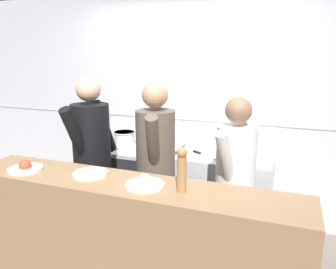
{
  "coord_description": "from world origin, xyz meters",
  "views": [
    {
      "loc": [
        1.1,
        -2.17,
        1.91
      ],
      "look_at": [
        0.02,
        0.7,
        1.15
      ],
      "focal_mm": 35.0,
      "sensor_mm": 36.0,
      "label": 1
    }
  ],
  "objects_px": {
    "oven_range": "(142,183)",
    "chefs_knife": "(204,155)",
    "plated_dish_appetiser": "(90,174)",
    "chef_head_cook": "(92,158)",
    "chef_sous": "(156,166)",
    "chef_line": "(235,182)",
    "mixing_bowl_steel": "(223,149)",
    "pepper_mill": "(182,169)",
    "plated_dish_main": "(25,168)",
    "stock_pot": "(124,138)",
    "plated_dish_dessert": "(145,183)",
    "sauce_pot": "(156,138)"
  },
  "relations": [
    {
      "from": "oven_range",
      "to": "chefs_knife",
      "type": "bearing_deg",
      "value": -6.24
    },
    {
      "from": "plated_dish_appetiser",
      "to": "chef_head_cook",
      "type": "distance_m",
      "value": 0.68
    },
    {
      "from": "chef_sous",
      "to": "chef_line",
      "type": "bearing_deg",
      "value": -17.02
    },
    {
      "from": "plated_dish_appetiser",
      "to": "chef_sous",
      "type": "xyz_separation_m",
      "value": [
        0.27,
        0.61,
        -0.11
      ]
    },
    {
      "from": "mixing_bowl_steel",
      "to": "pepper_mill",
      "type": "relative_size",
      "value": 0.77
    },
    {
      "from": "oven_range",
      "to": "plated_dish_main",
      "type": "bearing_deg",
      "value": -102.56
    },
    {
      "from": "stock_pot",
      "to": "pepper_mill",
      "type": "bearing_deg",
      "value": -50.28
    },
    {
      "from": "chefs_knife",
      "to": "chef_line",
      "type": "xyz_separation_m",
      "value": [
        0.42,
        -0.61,
        -0.01
      ]
    },
    {
      "from": "stock_pot",
      "to": "chef_line",
      "type": "xyz_separation_m",
      "value": [
        1.4,
        -0.73,
        -0.08
      ]
    },
    {
      "from": "oven_range",
      "to": "plated_dish_appetiser",
      "type": "xyz_separation_m",
      "value": [
        0.21,
        -1.31,
        0.61
      ]
    },
    {
      "from": "pepper_mill",
      "to": "chef_line",
      "type": "relative_size",
      "value": 0.19
    },
    {
      "from": "plated_dish_appetiser",
      "to": "plated_dish_dessert",
      "type": "distance_m",
      "value": 0.47
    },
    {
      "from": "chef_sous",
      "to": "plated_dish_appetiser",
      "type": "bearing_deg",
      "value": -131.05
    },
    {
      "from": "stock_pot",
      "to": "chef_sous",
      "type": "xyz_separation_m",
      "value": [
        0.7,
        -0.74,
        -0.02
      ]
    },
    {
      "from": "sauce_pot",
      "to": "plated_dish_appetiser",
      "type": "height_order",
      "value": "sauce_pot"
    },
    {
      "from": "plated_dish_dessert",
      "to": "pepper_mill",
      "type": "xyz_separation_m",
      "value": [
        0.26,
        0.0,
        0.13
      ]
    },
    {
      "from": "stock_pot",
      "to": "chef_sous",
      "type": "bearing_deg",
      "value": -46.32
    },
    {
      "from": "chefs_knife",
      "to": "chef_head_cook",
      "type": "bearing_deg",
      "value": -144.19
    },
    {
      "from": "chef_head_cook",
      "to": "chef_sous",
      "type": "height_order",
      "value": "chef_head_cook"
    },
    {
      "from": "plated_dish_appetiser",
      "to": "plated_dish_dessert",
      "type": "xyz_separation_m",
      "value": [
        0.47,
        -0.05,
        0.01
      ]
    },
    {
      "from": "chef_sous",
      "to": "mixing_bowl_steel",
      "type": "bearing_deg",
      "value": 41.62
    },
    {
      "from": "oven_range",
      "to": "sauce_pot",
      "type": "xyz_separation_m",
      "value": [
        0.17,
        0.06,
        0.55
      ]
    },
    {
      "from": "oven_range",
      "to": "plated_dish_dessert",
      "type": "relative_size",
      "value": 3.28
    },
    {
      "from": "plated_dish_appetiser",
      "to": "chef_sous",
      "type": "height_order",
      "value": "chef_sous"
    },
    {
      "from": "mixing_bowl_steel",
      "to": "chef_head_cook",
      "type": "relative_size",
      "value": 0.13
    },
    {
      "from": "chef_sous",
      "to": "chef_line",
      "type": "relative_size",
      "value": 1.06
    },
    {
      "from": "mixing_bowl_steel",
      "to": "plated_dish_main",
      "type": "bearing_deg",
      "value": -130.31
    },
    {
      "from": "mixing_bowl_steel",
      "to": "plated_dish_dessert",
      "type": "bearing_deg",
      "value": -100.08
    },
    {
      "from": "stock_pot",
      "to": "mixing_bowl_steel",
      "type": "relative_size",
      "value": 1.08
    },
    {
      "from": "chefs_knife",
      "to": "pepper_mill",
      "type": "bearing_deg",
      "value": -81.96
    },
    {
      "from": "plated_dish_dessert",
      "to": "oven_range",
      "type": "bearing_deg",
      "value": 116.26
    },
    {
      "from": "plated_dish_main",
      "to": "mixing_bowl_steel",
      "type": "bearing_deg",
      "value": 49.69
    },
    {
      "from": "mixing_bowl_steel",
      "to": "chefs_knife",
      "type": "relative_size",
      "value": 0.68
    },
    {
      "from": "sauce_pot",
      "to": "plated_dish_dessert",
      "type": "relative_size",
      "value": 0.93
    },
    {
      "from": "stock_pot",
      "to": "plated_dish_appetiser",
      "type": "height_order",
      "value": "plated_dish_appetiser"
    },
    {
      "from": "plated_dish_appetiser",
      "to": "pepper_mill",
      "type": "bearing_deg",
      "value": -4.14
    },
    {
      "from": "pepper_mill",
      "to": "chef_sous",
      "type": "relative_size",
      "value": 0.18
    },
    {
      "from": "plated_dish_appetiser",
      "to": "mixing_bowl_steel",
      "type": "bearing_deg",
      "value": 62.27
    },
    {
      "from": "pepper_mill",
      "to": "chef_head_cook",
      "type": "bearing_deg",
      "value": 150.2
    },
    {
      "from": "plated_dish_main",
      "to": "pepper_mill",
      "type": "xyz_separation_m",
      "value": [
        1.25,
        0.04,
        0.14
      ]
    },
    {
      "from": "oven_range",
      "to": "chefs_knife",
      "type": "distance_m",
      "value": 0.88
    },
    {
      "from": "pepper_mill",
      "to": "oven_range",
      "type": "bearing_deg",
      "value": 124.42
    },
    {
      "from": "plated_dish_dessert",
      "to": "chef_line",
      "type": "bearing_deg",
      "value": 53.22
    },
    {
      "from": "chefs_knife",
      "to": "plated_dish_dessert",
      "type": "relative_size",
      "value": 1.27
    },
    {
      "from": "pepper_mill",
      "to": "plated_dish_appetiser",
      "type": "bearing_deg",
      "value": 175.86
    },
    {
      "from": "plated_dish_main",
      "to": "pepper_mill",
      "type": "bearing_deg",
      "value": 1.91
    },
    {
      "from": "oven_range",
      "to": "mixing_bowl_steel",
      "type": "xyz_separation_m",
      "value": [
        0.93,
        0.06,
        0.5
      ]
    },
    {
      "from": "pepper_mill",
      "to": "chef_sous",
      "type": "height_order",
      "value": "chef_sous"
    },
    {
      "from": "stock_pot",
      "to": "chefs_knife",
      "type": "distance_m",
      "value": 0.99
    },
    {
      "from": "plated_dish_main",
      "to": "plated_dish_appetiser",
      "type": "height_order",
      "value": "plated_dish_main"
    }
  ]
}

